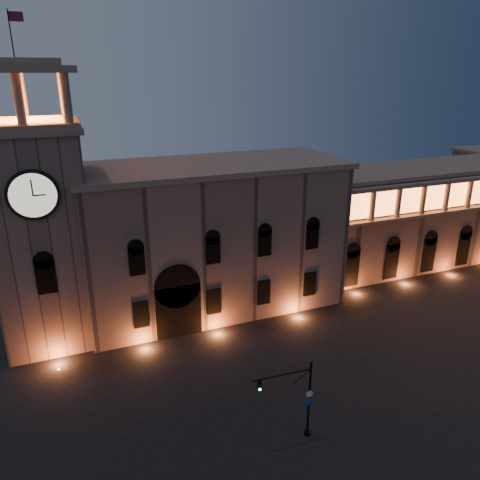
{
  "coord_description": "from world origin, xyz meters",
  "views": [
    {
      "loc": [
        -18.35,
        -27.83,
        27.4
      ],
      "look_at": [
        -0.89,
        16.0,
        10.24
      ],
      "focal_mm": 35.0,
      "sensor_mm": 36.0,
      "label": 1
    }
  ],
  "objects": [
    {
      "name": "clock_tower",
      "position": [
        -20.5,
        20.98,
        12.5
      ],
      "size": [
        9.8,
        9.8,
        32.4
      ],
      "color": "#7B5C50",
      "rests_on": "ground"
    },
    {
      "name": "government_building",
      "position": [
        -2.08,
        21.93,
        8.77
      ],
      "size": [
        30.8,
        12.8,
        17.6
      ],
      "color": "#7B5C50",
      "rests_on": "ground"
    },
    {
      "name": "colonnade_wing",
      "position": [
        32.0,
        23.92,
        7.33
      ],
      "size": [
        40.6,
        11.5,
        14.5
      ],
      "color": "brown",
      "rests_on": "ground"
    },
    {
      "name": "traffic_light",
      "position": [
        -3.16,
        -2.05,
        3.61
      ],
      "size": [
        5.0,
        0.64,
        6.87
      ],
      "rotation": [
        0.0,
        0.0,
        -0.06
      ],
      "color": "black",
      "rests_on": "ground"
    },
    {
      "name": "ground",
      "position": [
        0.0,
        0.0,
        0.0
      ],
      "size": [
        160.0,
        160.0,
        0.0
      ],
      "primitive_type": "plane",
      "color": "black",
      "rests_on": "ground"
    }
  ]
}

